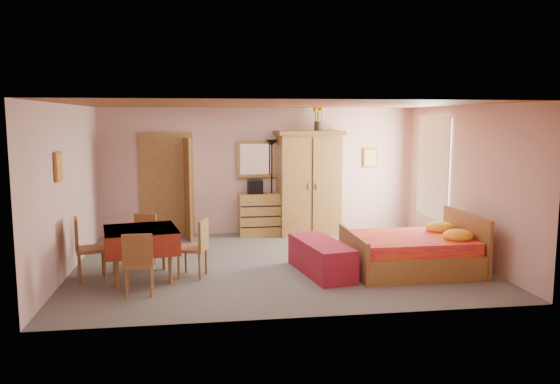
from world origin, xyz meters
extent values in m
plane|color=#605B54|center=(0.00, 0.00, 0.00)|extent=(6.50, 6.50, 0.00)
plane|color=brown|center=(0.00, 0.00, 2.60)|extent=(6.50, 6.50, 0.00)
cube|color=#C5998F|center=(0.00, 2.50, 1.30)|extent=(6.50, 0.10, 2.60)
cube|color=#C5998F|center=(0.00, -2.50, 1.30)|extent=(6.50, 0.10, 2.60)
cube|color=#C5998F|center=(-3.25, 0.00, 1.30)|extent=(0.10, 5.00, 2.60)
cube|color=#C5998F|center=(3.25, 0.00, 1.30)|extent=(0.10, 5.00, 2.60)
cube|color=#9E6B35|center=(-1.90, 2.47, 1.02)|extent=(1.06, 0.12, 2.15)
cube|color=white|center=(3.21, 1.20, 1.45)|extent=(0.08, 1.40, 1.95)
cube|color=orange|center=(-3.22, -0.60, 1.70)|extent=(0.04, 0.32, 0.42)
cube|color=#D8BF59|center=(2.35, 2.47, 1.55)|extent=(0.30, 0.04, 0.40)
cube|color=olive|center=(-0.01, 2.24, 0.43)|extent=(0.91, 0.46, 0.86)
cube|color=white|center=(-0.01, 2.45, 1.55)|extent=(0.96, 0.10, 0.76)
cube|color=black|center=(-0.13, 2.28, 1.00)|extent=(0.31, 0.24, 0.28)
cube|color=black|center=(0.22, 2.31, 0.98)|extent=(0.28, 0.28, 1.95)
cube|color=olive|center=(0.97, 2.20, 1.07)|extent=(1.40, 0.78, 2.13)
cube|color=gold|center=(1.16, 2.23, 2.39)|extent=(0.22, 0.22, 0.51)
cube|color=#CB1341|center=(2.02, -0.71, 0.45)|extent=(1.96, 1.55, 0.90)
cube|color=maroon|center=(0.60, -0.67, 0.25)|extent=(0.81, 1.58, 0.50)
cube|color=maroon|center=(-2.11, -0.56, 0.38)|extent=(1.21, 1.21, 0.76)
cube|color=#946232|center=(-2.07, -1.31, 0.44)|extent=(0.41, 0.41, 0.87)
cube|color=#A07036|center=(-2.18, 0.13, 0.42)|extent=(0.48, 0.48, 0.84)
cube|color=#916031|center=(-2.85, -0.50, 0.47)|extent=(0.52, 0.52, 0.94)
cube|color=#955F32|center=(-1.36, -0.56, 0.44)|extent=(0.50, 0.50, 0.88)
camera|label=1|loc=(-1.20, -8.70, 2.38)|focal=35.00mm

